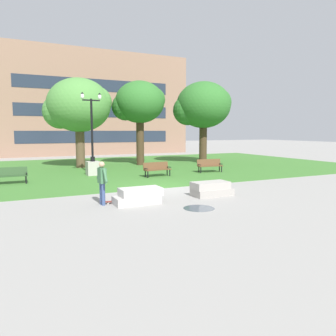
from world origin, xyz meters
The scene contains 15 objects.
ground_plane centered at (0.00, 0.00, 0.00)m, with size 140.00×140.00×0.00m, color gray.
grass_lawn centered at (0.00, 10.00, 0.01)m, with size 40.00×20.00×0.02m, color #3D752D.
concrete_block_center centered at (-2.22, -2.77, 0.31)m, with size 1.89×0.90×0.64m.
concrete_block_left centered at (1.29, -2.66, 0.31)m, with size 1.83×0.90×0.64m.
person_skateboarder centered at (-3.56, -2.32, 0.97)m, with size 0.28×1.15×1.71m.
skateboard centered at (-3.11, -2.28, 0.09)m, with size 1.04×0.39×0.14m.
puddle centered at (-0.44, -4.46, 0.00)m, with size 1.18×1.18×0.01m, color #47515B.
park_bench_near_left centered at (5.75, 4.38, 0.54)m, with size 1.85×0.72×0.90m.
park_bench_near_right centered at (-6.84, 4.75, 0.54)m, with size 1.80×0.54×0.90m.
park_bench_far_left centered at (1.55, 3.98, 0.54)m, with size 1.85×0.74×0.90m.
lamp_post_center centered at (-1.94, 6.39, 1.09)m, with size 1.32×0.80×5.31m.
tree_far_right centered at (-1.86, 11.31, 4.79)m, with size 5.11×4.87×6.92m.
tree_far_left centered at (3.11, 11.16, 5.17)m, with size 4.30×4.09×7.00m.
tree_near_right centered at (8.76, 10.27, 5.08)m, with size 5.02×4.78×7.18m.
building_facade_distant centered at (2.63, 24.50, 6.19)m, with size 23.91×1.03×12.40m.
Camera 1 is at (-6.70, -14.81, 2.89)m, focal length 35.00 mm.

